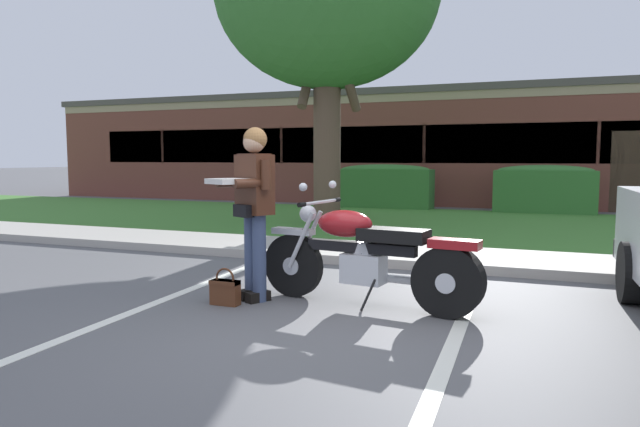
% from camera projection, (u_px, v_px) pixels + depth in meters
% --- Properties ---
extents(ground_plane, '(140.00, 140.00, 0.00)m').
position_uv_depth(ground_plane, '(341.00, 324.00, 4.84)').
color(ground_plane, '#565659').
extents(curb_strip, '(60.00, 0.20, 0.12)m').
position_uv_depth(curb_strip, '(409.00, 264.00, 7.28)').
color(curb_strip, '#ADA89E').
rests_on(curb_strip, ground).
extents(concrete_walk, '(60.00, 1.50, 0.08)m').
position_uv_depth(concrete_walk, '(422.00, 255.00, 8.07)').
color(concrete_walk, '#ADA89E').
rests_on(concrete_walk, ground).
extents(grass_lawn, '(60.00, 6.49, 0.06)m').
position_uv_depth(grass_lawn, '(460.00, 225.00, 11.78)').
color(grass_lawn, '#3D752D').
rests_on(grass_lawn, ground).
extents(stall_stripe_0, '(0.23, 4.40, 0.01)m').
position_uv_depth(stall_stripe_0, '(167.00, 298.00, 5.72)').
color(stall_stripe_0, silver).
rests_on(stall_stripe_0, ground).
extents(stall_stripe_1, '(0.23, 4.40, 0.01)m').
position_uv_depth(stall_stripe_1, '(459.00, 329.00, 4.69)').
color(stall_stripe_1, silver).
rests_on(stall_stripe_1, ground).
extents(motorcycle, '(2.24, 0.82, 1.18)m').
position_uv_depth(motorcycle, '(374.00, 257.00, 5.36)').
color(motorcycle, black).
rests_on(motorcycle, ground).
extents(rider_person, '(0.59, 0.67, 1.70)m').
position_uv_depth(rider_person, '(253.00, 199.00, 5.56)').
color(rider_person, black).
rests_on(rider_person, ground).
extents(handbag, '(0.28, 0.13, 0.36)m').
position_uv_depth(handbag, '(225.00, 290.00, 5.48)').
color(handbag, '#562D19').
rests_on(handbag, ground).
extents(hedge_left, '(2.62, 0.90, 1.24)m').
position_uv_depth(hedge_left, '(384.00, 186.00, 15.71)').
color(hedge_left, '#336B2D').
rests_on(hedge_left, ground).
extents(hedge_center_left, '(2.40, 0.90, 1.24)m').
position_uv_depth(hedge_center_left, '(544.00, 189.00, 14.23)').
color(hedge_center_left, '#336B2D').
rests_on(hedge_center_left, ground).
extents(brick_building, '(27.03, 9.24, 3.49)m').
position_uv_depth(brick_building, '(448.00, 149.00, 20.70)').
color(brick_building, brown).
rests_on(brick_building, ground).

